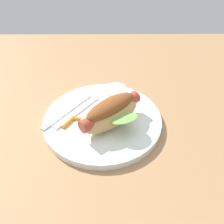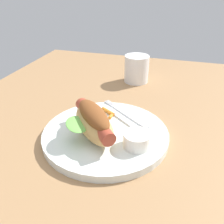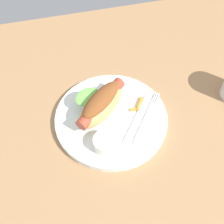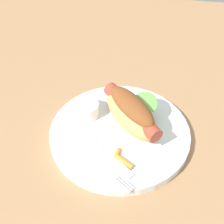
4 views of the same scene
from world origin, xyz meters
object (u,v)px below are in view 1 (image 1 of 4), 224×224
Objects in this scene: hot_dog at (111,112)px; fork at (69,110)px; knife at (79,110)px; carrot_garnish at (71,121)px; sauce_ramekin at (117,93)px; plate at (103,121)px.

hot_dog is 1.14× the size of fork.
knife is (-7.24, 4.29, -3.13)cm from hot_dog.
knife is at bearing -71.92° from hot_dog.
fork is at bearing 103.17° from carrot_garnish.
sauce_ramekin is 0.36× the size of knife.
hot_dog is at bearing -99.10° from sauce_ramekin.
sauce_ramekin is 9.98cm from knife.
carrot_garnish is at bearing 50.69° from fork.
plate is 5.03× the size of sauce_ramekin.
fork is 3.22× the size of carrot_garnish.
fork is at bearing 162.00° from plate.
plate is at bearing -113.22° from sauce_ramekin.
hot_dog is 8.98cm from knife.
carrot_garnish is at bearing -168.68° from plate.
carrot_garnish reaches higher than plate.
sauce_ramekin is (3.09, 7.20, 2.21)cm from plate.
fork is (-9.44, 4.38, -3.11)cm from hot_dog.
sauce_ramekin is at bearing 150.72° from fork.
plate is 8.26cm from fork.
hot_dog is at bearing -3.17° from carrot_garnish.
hot_dog is 1.01× the size of knife.
plate is 6.19cm from knife.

